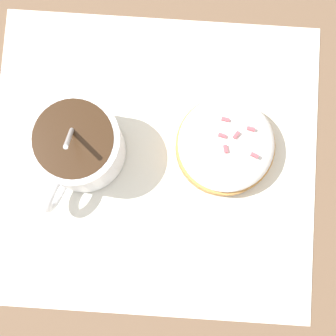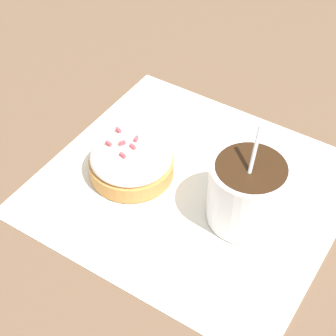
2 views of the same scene
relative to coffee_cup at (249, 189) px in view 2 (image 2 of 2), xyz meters
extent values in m
plane|color=brown|center=(-0.07, 0.01, -0.04)|extent=(3.00, 3.00, 0.00)
cube|color=white|center=(-0.07, 0.01, -0.04)|extent=(0.33, 0.31, 0.00)
cylinder|color=white|center=(0.00, 0.00, 0.00)|extent=(0.08, 0.08, 0.07)
cylinder|color=#331E0F|center=(0.00, 0.00, 0.03)|extent=(0.07, 0.07, 0.01)
torus|color=white|center=(0.02, 0.04, 0.00)|extent=(0.03, 0.04, 0.04)
ellipsoid|color=silver|center=(0.00, 0.02, -0.03)|extent=(0.02, 0.03, 0.01)
cylinder|color=silver|center=(0.00, -0.01, 0.02)|extent=(0.01, 0.06, 0.10)
cylinder|color=#C18442|center=(-0.13, 0.00, -0.03)|extent=(0.09, 0.09, 0.02)
ellipsoid|color=white|center=(-0.13, 0.00, -0.01)|extent=(0.09, 0.09, 0.04)
cube|color=#EA4C56|center=(-0.16, -0.02, 0.00)|extent=(0.01, 0.00, 0.00)
cube|color=#EA4C56|center=(-0.13, -0.02, 0.01)|extent=(0.01, 0.00, 0.00)
cube|color=#EA4C56|center=(-0.16, 0.00, 0.00)|extent=(0.01, 0.01, 0.00)
cube|color=#EA4C56|center=(-0.13, 0.00, 0.01)|extent=(0.00, 0.01, 0.00)
cube|color=#EA4C56|center=(-0.13, -0.01, 0.01)|extent=(0.01, 0.01, 0.00)
cube|color=#EA4C56|center=(-0.14, -0.01, 0.01)|extent=(0.01, 0.01, 0.00)
camera|label=1|loc=(-0.08, 0.08, 0.50)|focal=60.00mm
camera|label=2|loc=(0.11, -0.37, 0.41)|focal=60.00mm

